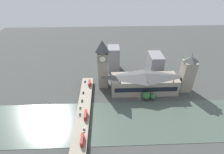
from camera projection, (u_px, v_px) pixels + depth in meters
name	position (u px, v px, depth m)	size (l,w,h in m)	color
ground_plane	(139.00, 99.00, 211.50)	(600.00, 600.00, 0.00)	#424442
river_water	(145.00, 120.00, 181.64)	(58.74, 360.00, 0.30)	#47564C
parliament_hall	(144.00, 82.00, 218.91)	(27.70, 82.24, 25.62)	gray
clock_tower	(103.00, 63.00, 216.11)	(13.58, 13.58, 64.07)	gray
victoria_tower	(187.00, 74.00, 214.89)	(14.67, 14.67, 51.29)	gray
road_bridge	(82.00, 119.00, 176.73)	(149.49, 14.16, 6.31)	gray
double_decker_bus_lead	(89.00, 83.00, 224.18)	(10.70, 2.48, 4.86)	red
double_decker_bus_mid	(82.00, 140.00, 151.01)	(11.86, 2.49, 5.08)	red
double_decker_bus_rear	(86.00, 115.00, 176.13)	(11.88, 2.57, 4.98)	red
car_northbound_lead	(84.00, 130.00, 162.68)	(4.75, 1.88, 1.33)	silver
car_northbound_mid	(83.00, 93.00, 210.28)	(4.04, 1.78, 1.39)	black
car_northbound_tail	(80.00, 108.00, 187.72)	(4.02, 1.85, 1.39)	gold
car_southbound_lead	(85.00, 82.00, 230.56)	(4.41, 1.78, 1.24)	navy
car_southbound_mid	(80.00, 115.00, 179.27)	(4.79, 1.80, 1.29)	slate
car_southbound_tail	(82.00, 101.00, 197.70)	(4.47, 1.86, 1.37)	#2D5638
city_block_west	(114.00, 59.00, 262.52)	(23.31, 16.87, 36.42)	gray
city_block_center	(155.00, 65.00, 250.85)	(29.13, 18.03, 32.03)	gray
tree_embankment_near	(146.00, 95.00, 206.80)	(9.41, 9.41, 11.04)	brown
tree_embankment_mid	(153.00, 96.00, 206.56)	(6.26, 6.26, 8.90)	brown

